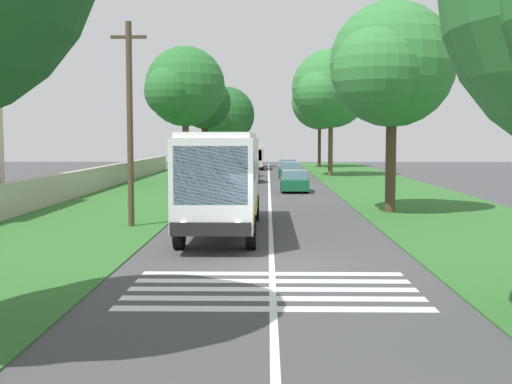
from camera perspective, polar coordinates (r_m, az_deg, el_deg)
ground at (r=18.77m, az=1.36°, el=-6.25°), size 160.00×160.00×0.00m
grass_verge_left at (r=34.57m, az=-12.52°, el=-1.31°), size 120.00×8.00×0.04m
grass_verge_right at (r=34.63m, az=14.90°, el=-1.34°), size 120.00×8.00×0.04m
centre_line at (r=33.62m, az=1.20°, el=-1.39°), size 110.00×0.16×0.01m
coach_bus at (r=25.05m, az=-2.84°, el=1.44°), size 11.16×2.62×3.73m
zebra_crossing at (r=15.78m, az=1.43°, el=-8.34°), size 4.05×6.80×0.01m
trailing_car_0 at (r=44.03m, az=3.30°, el=0.90°), size 4.30×1.78×1.43m
trailing_car_1 at (r=53.77m, az=-0.67°, el=1.59°), size 4.30×1.78×1.43m
trailing_car_2 at (r=58.96m, az=2.87°, el=1.86°), size 4.30×1.78×1.43m
trailing_car_3 at (r=66.37m, az=2.72°, el=2.17°), size 4.30×1.78×1.43m
trailing_minibus_0 at (r=74.63m, az=-0.16°, el=3.13°), size 6.00×2.14×2.53m
roadside_tree_left_0 at (r=79.56m, az=-2.70°, el=6.50°), size 8.00×6.69×9.58m
roadside_tree_left_1 at (r=58.95m, az=-4.53°, el=7.48°), size 5.55×4.59×8.88m
roadside_tree_left_2 at (r=49.82m, az=-6.28°, el=8.81°), size 6.87×5.89×10.24m
roadside_tree_right_0 at (r=80.46m, az=5.36°, el=7.61°), size 8.17×6.73×11.22m
roadside_tree_right_2 at (r=32.14m, az=11.28°, el=10.36°), size 7.26×5.87×9.87m
roadside_tree_right_3 at (r=62.26m, az=6.29°, el=8.63°), size 8.46×7.23×11.65m
utility_pole at (r=26.81m, az=-10.77°, el=5.98°), size 0.24×1.40×8.04m
roadside_wall at (r=40.20m, az=-15.59°, el=0.58°), size 70.00×0.40×1.53m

